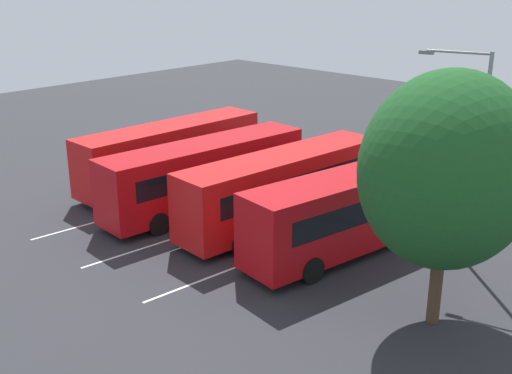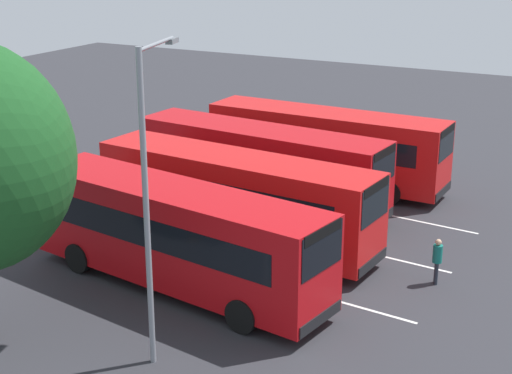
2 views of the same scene
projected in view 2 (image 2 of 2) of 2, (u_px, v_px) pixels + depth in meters
name	position (u px, v px, depth m)	size (l,w,h in m)	color
ground_plane	(248.00, 224.00, 31.34)	(78.68, 78.68, 0.00)	#2B2B30
bus_far_left	(177.00, 234.00, 25.20)	(11.43, 4.08, 3.47)	#B70C11
bus_center_left	(236.00, 197.00, 28.69)	(11.36, 3.31, 3.47)	red
bus_center_right	(261.00, 165.00, 32.64)	(11.36, 3.36, 3.47)	#B70C11
bus_far_right	(326.00, 145.00, 35.58)	(11.27, 2.80, 3.47)	red
pedestrian	(437.00, 258.00, 25.79)	(0.40, 0.40, 1.61)	#232833
street_lamp	(149.00, 188.00, 20.05)	(0.85, 2.73, 8.66)	gray
lane_stripe_outer_left	(194.00, 261.00, 27.88)	(17.09, 0.12, 0.01)	silver
lane_stripe_inner_left	(248.00, 224.00, 31.34)	(17.09, 0.12, 0.01)	silver
lane_stripe_inner_right	(292.00, 195.00, 34.79)	(17.09, 0.12, 0.01)	silver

